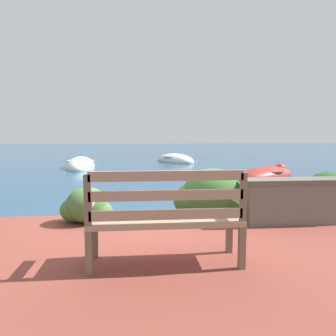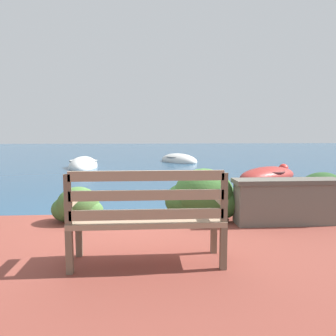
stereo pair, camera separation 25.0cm
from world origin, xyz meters
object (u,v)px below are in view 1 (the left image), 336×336
(rowboat_nearest, at_px, (266,175))
(mooring_buoy, at_px, (280,168))
(park_bench, at_px, (166,215))
(rowboat_mid, at_px, (80,166))
(rowboat_far, at_px, (175,161))

(rowboat_nearest, height_order, mooring_buoy, rowboat_nearest)
(park_bench, height_order, rowboat_mid, park_bench)
(rowboat_nearest, bearing_deg, rowboat_far, -103.21)
(park_bench, xyz_separation_m, mooring_buoy, (5.41, 9.44, -0.64))
(rowboat_nearest, bearing_deg, mooring_buoy, -159.88)
(rowboat_far, bearing_deg, rowboat_mid, 88.98)
(park_bench, relative_size, rowboat_nearest, 0.53)
(rowboat_nearest, relative_size, rowboat_mid, 0.95)
(rowboat_mid, distance_m, rowboat_far, 4.95)
(rowboat_mid, bearing_deg, mooring_buoy, 74.20)
(rowboat_nearest, xyz_separation_m, mooring_buoy, (1.38, 1.96, 0.01))
(rowboat_far, xyz_separation_m, mooring_buoy, (3.74, -4.02, 0.00))
(park_bench, bearing_deg, mooring_buoy, 55.68)
(mooring_buoy, bearing_deg, park_bench, -119.84)
(rowboat_mid, bearing_deg, rowboat_far, 114.51)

